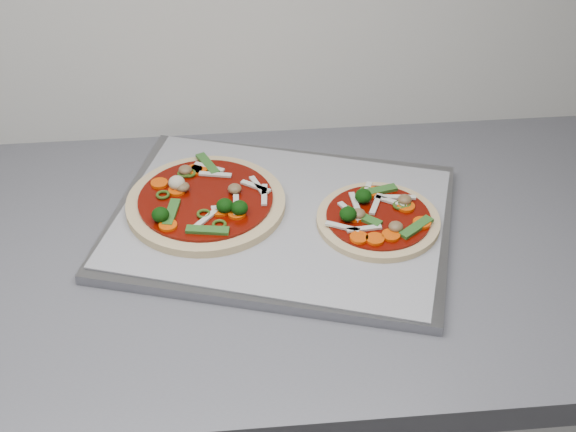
{
  "coord_description": "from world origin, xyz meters",
  "views": [
    {
      "loc": [
        -0.68,
        0.46,
        1.61
      ],
      "look_at": [
        -0.6,
        1.33,
        0.93
      ],
      "focal_mm": 50.0,
      "sensor_mm": 36.0,
      "label": 1
    }
  ],
  "objects": [
    {
      "name": "parchment",
      "position": [
        -0.61,
        1.35,
        0.92
      ],
      "size": [
        0.53,
        0.45,
        0.0
      ],
      "primitive_type": "cube",
      "rotation": [
        0.0,
        0.0,
        -0.32
      ],
      "color": "#9E9DA3",
      "rests_on": "baking_tray"
    },
    {
      "name": "baking_tray",
      "position": [
        -0.61,
        1.35,
        0.91
      ],
      "size": [
        0.55,
        0.47,
        0.02
      ],
      "primitive_type": "cube",
      "rotation": [
        0.0,
        0.0,
        -0.29
      ],
      "color": "gray",
      "rests_on": "countertop"
    },
    {
      "name": "pizza_right",
      "position": [
        -0.47,
        1.32,
        0.93
      ],
      "size": [
        0.19,
        0.19,
        0.03
      ],
      "rotation": [
        0.0,
        0.0,
        0.1
      ],
      "color": "beige",
      "rests_on": "parchment"
    },
    {
      "name": "pizza_left",
      "position": [
        -0.71,
        1.38,
        0.93
      ],
      "size": [
        0.29,
        0.29,
        0.04
      ],
      "rotation": [
        0.0,
        0.0,
        -0.36
      ],
      "color": "beige",
      "rests_on": "parchment"
    }
  ]
}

